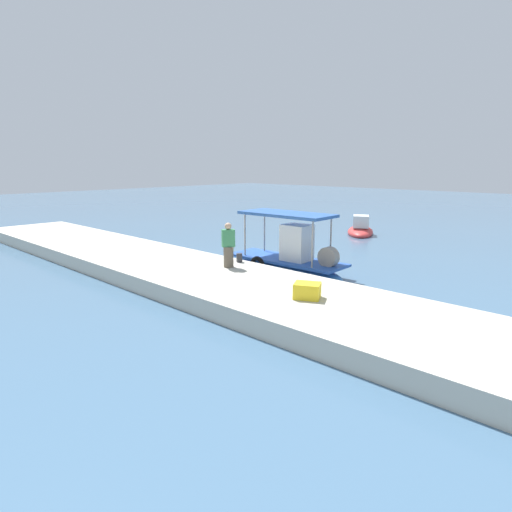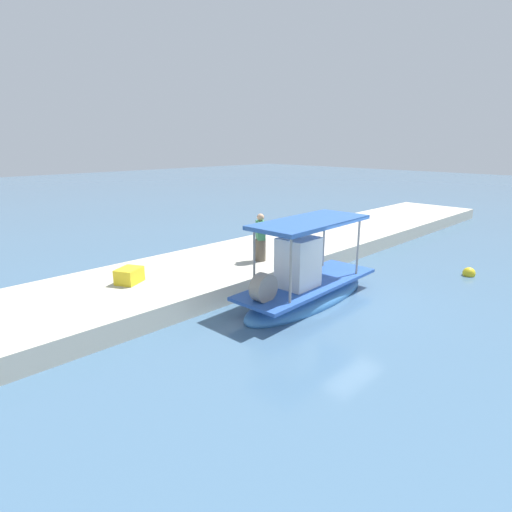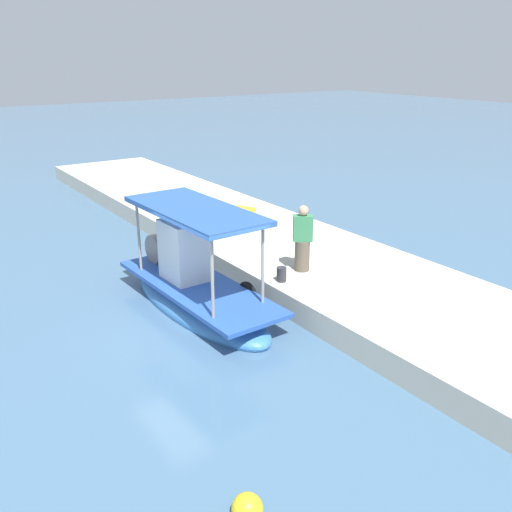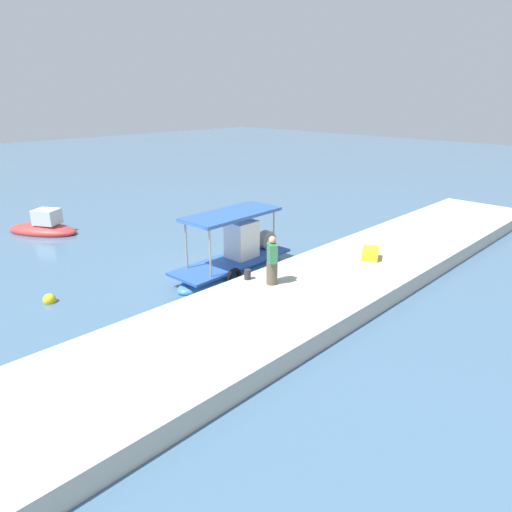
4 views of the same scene
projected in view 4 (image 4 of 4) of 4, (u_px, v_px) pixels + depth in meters
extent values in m
plane|color=#456887|center=(208.00, 277.00, 17.95)|extent=(120.00, 120.00, 0.00)
cube|color=beige|center=(290.00, 302.00, 15.06)|extent=(36.00, 4.56, 0.61)
ellipsoid|color=#3C7ABD|center=(233.00, 273.00, 18.15)|extent=(5.50, 1.93, 0.86)
cube|color=#2A54AA|center=(232.00, 261.00, 17.99)|extent=(5.28, 1.92, 0.10)
cube|color=silver|center=(242.00, 240.00, 18.12)|extent=(1.14, 0.99, 1.58)
cylinder|color=gray|center=(250.00, 227.00, 19.31)|extent=(0.07, 0.07, 1.91)
cylinder|color=gray|center=(274.00, 233.00, 18.48)|extent=(0.07, 0.07, 1.91)
cylinder|color=gray|center=(186.00, 246.00, 16.89)|extent=(0.07, 0.07, 1.91)
cylinder|color=gray|center=(210.00, 254.00, 16.06)|extent=(0.07, 0.07, 1.91)
cube|color=#2D58A1|center=(231.00, 214.00, 17.34)|extent=(4.04, 1.86, 0.12)
torus|color=black|center=(234.00, 278.00, 16.92)|extent=(0.75, 0.21, 0.74)
cylinder|color=gray|center=(267.00, 240.00, 19.29)|extent=(0.81, 0.38, 0.80)
cylinder|color=brown|center=(272.00, 273.00, 15.63)|extent=(0.53, 0.53, 0.80)
cube|color=#398353|center=(272.00, 253.00, 15.38)|extent=(0.49, 0.55, 0.66)
sphere|color=tan|center=(272.00, 240.00, 15.22)|extent=(0.26, 0.26, 0.26)
cylinder|color=#2D2D33|center=(247.00, 274.00, 16.08)|extent=(0.24, 0.24, 0.36)
cube|color=yellow|center=(370.00, 253.00, 18.03)|extent=(0.95, 0.89, 0.46)
sphere|color=yellow|center=(50.00, 300.00, 15.74)|extent=(0.44, 0.44, 0.44)
ellipsoid|color=#CF3837|center=(43.00, 230.00, 23.57)|extent=(3.34, 4.14, 0.74)
cube|color=silver|center=(47.00, 217.00, 23.23)|extent=(1.42, 1.49, 0.76)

